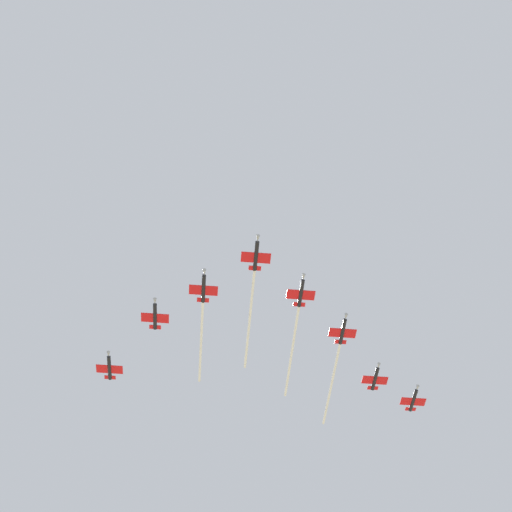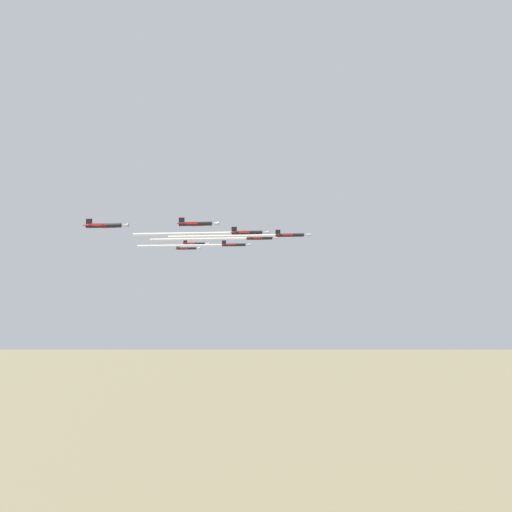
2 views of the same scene
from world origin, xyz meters
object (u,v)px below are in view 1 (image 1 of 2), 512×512
object	(u,v)px
jet_port_inner	(296,325)
jet_port_trail	(109,367)
jet_center_rear	(375,378)
jet_starboard_inner	(202,316)
jet_lead	(252,291)
jet_starboard_trail	(413,400)
jet_starboard_outer	(155,316)
jet_port_outer	(337,360)

from	to	relation	value
jet_port_inner	jet_port_trail	distance (m)	66.43
jet_center_rear	jet_starboard_inner	bearing A→B (deg)	21.63
jet_lead	jet_starboard_inner	world-z (taller)	jet_lead
jet_starboard_trail	jet_starboard_inner	bearing A→B (deg)	23.11
jet_port_trail	jet_starboard_inner	bearing A→B (deg)	141.59
jet_starboard_inner	jet_center_rear	bearing A→B (deg)	-158.37
jet_lead	jet_port_inner	size ratio (longest dim) A/B	1.00
jet_port_trail	jet_starboard_outer	bearing A→B (deg)	124.84
jet_lead	jet_center_rear	world-z (taller)	jet_center_rear
jet_port_inner	jet_port_trail	world-z (taller)	jet_port_inner
jet_lead	jet_starboard_trail	xyz separation A→B (m)	(-9.24, 76.03, 0.36)
jet_port_outer	jet_starboard_outer	distance (m)	63.87
jet_port_outer	jet_lead	bearing A→B (deg)	40.05
jet_starboard_inner	jet_lead	bearing A→B (deg)	145.08
jet_lead	jet_port_inner	xyz separation A→B (m)	(-4.26, 20.06, 0.55)
jet_port_outer	jet_starboard_outer	size ratio (longest dim) A/B	3.72
jet_starboard_outer	jet_center_rear	distance (m)	81.30
jet_starboard_outer	jet_port_trail	bearing A→B (deg)	-55.16
jet_port_inner	jet_starboard_trail	bearing A→B (deg)	-146.54
jet_port_trail	jet_port_inner	bearing A→B (deg)	160.27
jet_lead	jet_starboard_outer	xyz separation A→B (m)	(-26.50, -21.21, 0.74)
jet_lead	jet_starboard_outer	bearing A→B (deg)	-22.96
jet_port_inner	jet_port_trail	xyz separation A→B (m)	(-49.43, -44.35, -1.87)
jet_port_outer	jet_port_trail	distance (m)	78.70
jet_port_outer	jet_starboard_trail	distance (m)	36.08
jet_port_outer	jet_port_trail	xyz separation A→B (m)	(-45.42, -64.27, -0.59)
jet_lead	jet_center_rear	size ratio (longest dim) A/B	3.84
jet_starboard_inner	jet_port_outer	bearing A→B (deg)	-161.86
jet_port_inner	jet_lead	bearing A→B (deg)	40.35
jet_starboard_inner	jet_port_inner	bearing A→B (deg)	-175.67
jet_starboard_inner	jet_starboard_trail	world-z (taller)	jet_starboard_trail
jet_center_rear	jet_starboard_trail	bearing A→B (deg)	-151.28
jet_starboard_outer	jet_port_outer	bearing A→B (deg)	-168.23
jet_starboard_outer	jet_port_trail	distance (m)	27.43
jet_port_inner	jet_starboard_outer	world-z (taller)	jet_starboard_outer
jet_center_rear	jet_port_trail	world-z (taller)	jet_center_rear
jet_starboard_outer	jet_port_inner	bearing A→B (deg)	-179.96
jet_starboard_outer	jet_lead	bearing A→B (deg)	157.04
jet_starboard_trail	jet_port_outer	bearing A→B (deg)	29.92
jet_port_inner	jet_starboard_inner	size ratio (longest dim) A/B	1.12
jet_starboard_inner	jet_center_rear	size ratio (longest dim) A/B	3.42
jet_starboard_outer	jet_center_rear	size ratio (longest dim) A/B	1.00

